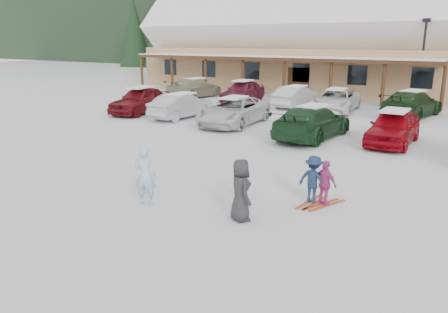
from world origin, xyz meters
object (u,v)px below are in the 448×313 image
Objects in this scene: parked_car_2 at (234,111)px; parked_car_9 at (295,97)px; parked_car_3 at (312,122)px; child_navy at (313,180)px; parked_car_1 at (181,106)px; parked_car_4 at (393,127)px; parked_car_10 at (336,100)px; adult_skier at (145,175)px; toddler_red at (242,184)px; parked_car_0 at (141,100)px; parked_car_8 at (243,91)px; day_lodge at (301,44)px; parked_car_11 at (412,104)px; lamp_post at (423,56)px; bystander_dark at (241,190)px; child_magenta at (325,183)px; parked_car_7 at (195,88)px.

parked_car_2 is 1.23× the size of parked_car_9.
parked_car_3 is 9.49m from parked_car_9.
parked_car_1 is (-11.32, 8.59, 0.03)m from child_navy.
parked_car_4 is 0.84× the size of parked_car_10.
adult_skier is 2.63m from toddler_red.
parked_car_0 reaches higher than parked_car_8.
parked_car_3 is at bearing -65.02° from day_lodge.
parked_car_8 is 11.24m from parked_car_11.
lamp_post is at bearing -117.18° from adult_skier.
day_lodge is at bearing -32.48° from parked_car_11.
parked_car_11 is at bearing -109.59° from toddler_red.
adult_skier is at bearing -53.42° from parked_car_0.
bystander_dark is 0.30× the size of parked_car_11.
child_magenta is at bearing 118.79° from parked_car_9.
parked_car_11 is (2.62, 8.48, 0.02)m from parked_car_3.
parked_car_3 is (-2.01, -14.15, -2.50)m from lamp_post.
toddler_red is at bearing -43.99° from parked_car_0.
parked_car_3 is (11.33, -0.94, -0.05)m from parked_car_0.
bystander_dark is at bearing 136.14° from parked_car_1.
parked_car_11 is at bearing -42.47° from day_lodge.
parked_car_1 is 11.52m from parked_car_4.
parked_car_0 is (-10.74, 11.15, -0.04)m from adult_skier.
parked_car_11 is at bearing -83.85° from lamp_post.
parked_car_10 is (-5.11, 15.65, 0.08)m from child_magenta.
parked_car_10 is at bearing -120.73° from lamp_post.
adult_skier is at bearing -93.37° from parked_car_10.
parked_car_11 reaches higher than parked_car_4.
parked_car_2 is 1.21× the size of parked_car_4.
parked_car_0 reaches higher than child_magenta.
parked_car_7 is at bearing -112.34° from day_lodge.
parked_car_7 reaches higher than parked_car_4.
adult_skier is 18.96m from parked_car_11.
parked_car_2 reaches higher than parked_car_9.
toddler_red is at bearing 137.60° from parked_car_1.
parked_car_8 is at bearing -74.85° from toddler_red.
toddler_red is 17.04m from parked_car_11.
parked_car_2 is at bearing -20.73° from bystander_dark.
parked_car_10 is at bearing 16.58° from parked_car_11.
parked_car_0 is 0.92× the size of parked_car_10.
parked_car_0 reaches higher than parked_car_4.
parked_car_10 is (6.96, -0.43, -0.07)m from parked_car_8.
parked_car_11 is at bearing -3.84° from parked_car_8.
parked_car_9 is (-7.84, 7.54, -0.03)m from parked_car_4.
parked_car_2 is 1.02× the size of parked_car_3.
parked_car_1 is at bearing 178.47° from parked_car_4.
parked_car_10 is 0.97× the size of parked_car_11.
toddler_red is at bearing 134.97° from parked_car_7.
lamp_post is 4.57× the size of child_magenta.
parked_car_11 is (3.21, 18.69, -0.07)m from adult_skier.
day_lodge is at bearing -44.27° from child_magenta.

